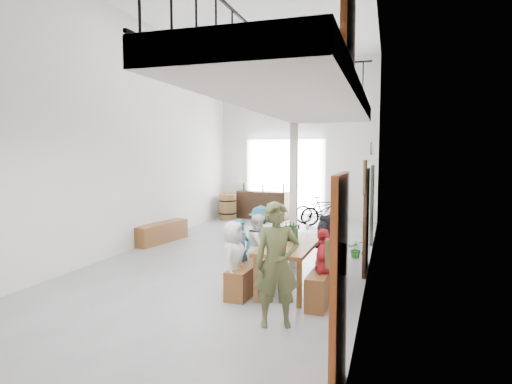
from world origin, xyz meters
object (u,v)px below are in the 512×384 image
(oak_barrel, at_px, (228,207))
(host_standing, at_px, (277,264))
(serving_counter, at_px, (263,205))
(tasting_table, at_px, (291,248))
(side_bench, at_px, (162,232))
(bicycle_near, at_px, (321,209))
(bench_inner, at_px, (256,272))

(oak_barrel, relative_size, host_standing, 0.54)
(oak_barrel, bearing_deg, serving_counter, 23.37)
(tasting_table, height_order, host_standing, host_standing)
(oak_barrel, height_order, serving_counter, serving_counter)
(tasting_table, relative_size, side_bench, 1.10)
(tasting_table, bearing_deg, serving_counter, 111.09)
(host_standing, relative_size, bicycle_near, 0.94)
(bench_inner, bearing_deg, tasting_table, 0.72)
(oak_barrel, bearing_deg, tasting_table, -61.13)
(bench_inner, distance_m, serving_counter, 7.71)
(side_bench, relative_size, bicycle_near, 1.02)
(oak_barrel, bearing_deg, bench_inner, -65.15)
(side_bench, xyz_separation_m, oak_barrel, (0.22, 4.16, 0.19))
(serving_counter, relative_size, bicycle_near, 1.06)
(bench_inner, xyz_separation_m, host_standing, (0.79, -1.61, 0.59))
(serving_counter, height_order, host_standing, host_standing)
(bicycle_near, bearing_deg, tasting_table, 168.53)
(tasting_table, relative_size, bicycle_near, 1.13)
(bench_inner, height_order, oak_barrel, oak_barrel)
(bicycle_near, bearing_deg, host_standing, 168.76)
(tasting_table, height_order, serving_counter, serving_counter)
(bench_inner, xyz_separation_m, serving_counter, (-2.07, 7.42, 0.26))
(bench_inner, height_order, host_standing, host_standing)
(bench_inner, xyz_separation_m, bicycle_near, (0.04, 7.06, 0.23))
(tasting_table, height_order, side_bench, tasting_table)
(side_bench, bearing_deg, serving_counter, 73.65)
(tasting_table, relative_size, oak_barrel, 2.22)
(tasting_table, height_order, oak_barrel, oak_barrel)
(bench_inner, height_order, side_bench, side_bench)
(tasting_table, distance_m, bicycle_near, 7.11)
(side_bench, bearing_deg, oak_barrel, 86.92)
(host_standing, bearing_deg, bench_inner, 95.10)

